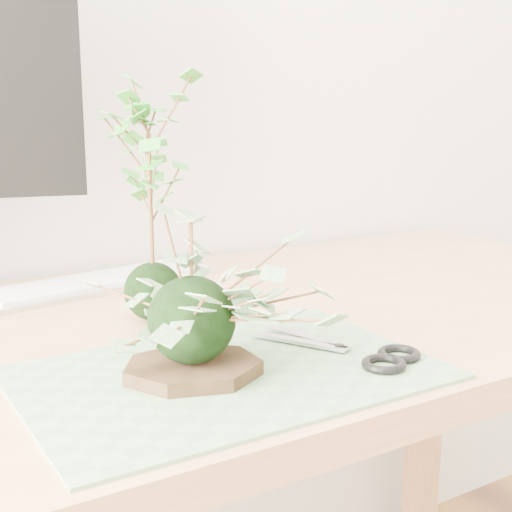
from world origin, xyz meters
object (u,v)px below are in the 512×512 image
ivy_kokedama (191,279)px  maple_kokedama (149,148)px  keyboard (101,282)px  desk (188,385)px

ivy_kokedama → maple_kokedama: maple_kokedama is taller
keyboard → maple_kokedama: bearing=-99.3°
ivy_kokedama → keyboard: size_ratio=0.66×
ivy_kokedama → maple_kokedama: 0.25m
desk → keyboard: 0.26m
maple_kokedama → ivy_kokedama: bearing=-103.1°
ivy_kokedama → maple_kokedama: bearing=76.9°
ivy_kokedama → maple_kokedama: size_ratio=0.80×
ivy_kokedama → keyboard: ivy_kokedama is taller
desk → keyboard: keyboard is taller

